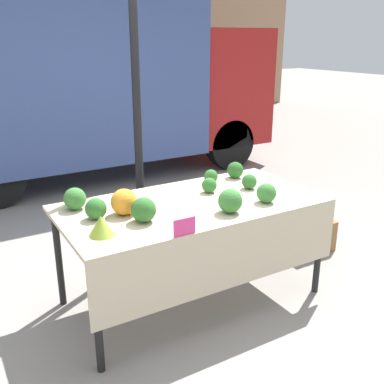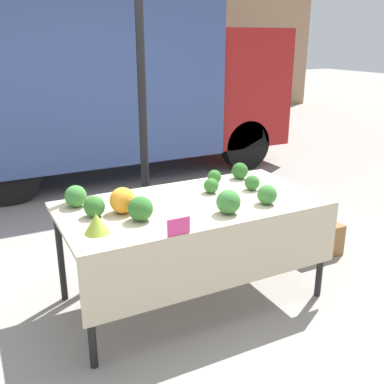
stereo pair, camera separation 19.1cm
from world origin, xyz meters
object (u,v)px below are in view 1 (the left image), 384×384
Objects in this scene: price_sign at (185,227)px; produce_crate at (310,236)px; parked_truck at (88,74)px; orange_cauliflower at (124,202)px.

price_sign is 0.37× the size of produce_crate.
price_sign is (-0.79, -4.12, -0.60)m from parked_truck.
orange_cauliflower is 0.54m from price_sign.
produce_crate is (1.91, 0.11, -0.74)m from orange_cauliflower.
orange_cauliflower reaches higher than produce_crate.
orange_cauliflower is 2.05m from produce_crate.
price_sign is 1.96m from produce_crate.
produce_crate is (0.93, -3.50, -1.30)m from parked_truck.
parked_truck is at bearing 74.91° from orange_cauliflower.
price_sign is at bearing -100.88° from parked_truck.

